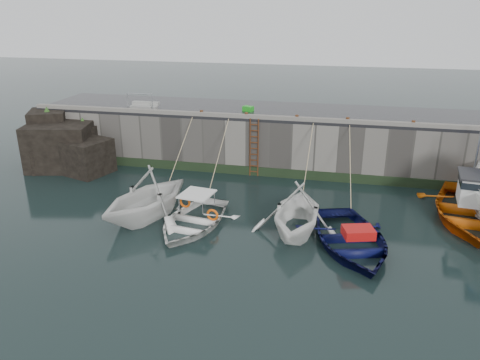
% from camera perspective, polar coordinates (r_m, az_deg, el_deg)
% --- Properties ---
extents(ground, '(120.00, 120.00, 0.00)m').
position_cam_1_polar(ground, '(16.64, 1.96, -11.58)').
color(ground, black).
rests_on(ground, ground).
extents(quay_back, '(30.00, 5.00, 3.00)m').
position_cam_1_polar(quay_back, '(27.47, 6.86, 4.97)').
color(quay_back, slate).
rests_on(quay_back, ground).
extents(road_back, '(30.00, 5.00, 0.16)m').
position_cam_1_polar(road_back, '(27.09, 7.00, 8.19)').
color(road_back, black).
rests_on(road_back, quay_back).
extents(kerb_back, '(30.00, 0.30, 0.20)m').
position_cam_1_polar(kerb_back, '(24.77, 6.45, 7.46)').
color(kerb_back, slate).
rests_on(kerb_back, road_back).
extents(algae_back, '(30.00, 0.08, 0.50)m').
position_cam_1_polar(algae_back, '(25.44, 6.13, 0.75)').
color(algae_back, black).
rests_on(algae_back, ground).
extents(rock_outcrop, '(5.85, 4.24, 3.41)m').
position_cam_1_polar(rock_outcrop, '(28.68, -20.61, 3.96)').
color(rock_outcrop, black).
rests_on(rock_outcrop, ground).
extents(ladder, '(0.51, 0.08, 3.20)m').
position_cam_1_polar(ladder, '(25.25, 1.72, 3.92)').
color(ladder, '#3F1E0F').
rests_on(ladder, ground).
extents(boat_near_white, '(5.79, 6.19, 2.62)m').
position_cam_1_polar(boat_near_white, '(21.21, -11.18, -4.48)').
color(boat_near_white, silver).
rests_on(boat_near_white, ground).
extents(boat_near_white_rope, '(0.04, 4.66, 3.10)m').
position_cam_1_polar(boat_near_white_rope, '(24.99, -7.21, -0.29)').
color(boat_near_white_rope, tan).
rests_on(boat_near_white_rope, ground).
extents(boat_near_blue, '(4.05, 5.19, 0.98)m').
position_cam_1_polar(boat_near_blue, '(20.17, -5.79, -5.53)').
color(boat_near_blue, white).
rests_on(boat_near_blue, ground).
extents(boat_near_blue_rope, '(0.04, 4.95, 3.10)m').
position_cam_1_polar(boat_near_blue_rope, '(24.21, -2.43, -0.84)').
color(boat_near_blue_rope, tan).
rests_on(boat_near_blue_rope, ground).
extents(boat_near_blacktrim, '(4.00, 4.62, 2.40)m').
position_cam_1_polar(boat_near_blacktrim, '(19.73, 6.84, -6.22)').
color(boat_near_blacktrim, white).
rests_on(boat_near_blacktrim, ground).
extents(boat_near_blacktrim_rope, '(0.04, 4.60, 3.10)m').
position_cam_1_polar(boat_near_blacktrim_rope, '(23.72, 7.97, -1.49)').
color(boat_near_blacktrim_rope, tan).
rests_on(boat_near_blacktrim_rope, ground).
extents(boat_near_navy, '(5.24, 6.29, 1.12)m').
position_cam_1_polar(boat_near_navy, '(18.97, 13.25, -7.82)').
color(boat_near_navy, '#090C39').
rests_on(boat_near_navy, ground).
extents(boat_near_navy_rope, '(0.04, 5.28, 3.10)m').
position_cam_1_polar(boat_near_navy_rope, '(23.32, 13.27, -2.27)').
color(boat_near_navy_rope, tan).
rests_on(boat_near_navy_rope, ground).
extents(boat_far_orange, '(5.44, 7.06, 4.35)m').
position_cam_1_polar(boat_far_orange, '(22.83, 26.34, -3.30)').
color(boat_far_orange, '#D7590B').
rests_on(boat_far_orange, ground).
extents(fish_crate, '(0.66, 0.54, 0.28)m').
position_cam_1_polar(fish_crate, '(26.81, 0.99, 8.69)').
color(fish_crate, green).
rests_on(fish_crate, road_back).
extents(railing, '(1.60, 1.05, 1.00)m').
position_cam_1_polar(railing, '(28.05, -11.54, 8.95)').
color(railing, '#A5A8AD').
rests_on(railing, road_back).
extents(bollard_a, '(0.18, 0.18, 0.28)m').
position_cam_1_polar(bollard_a, '(25.84, -4.71, 8.17)').
color(bollard_a, '#3F1E0F').
rests_on(bollard_a, road_back).
extents(bollard_b, '(0.18, 0.18, 0.28)m').
position_cam_1_polar(bollard_b, '(25.23, 0.78, 7.93)').
color(bollard_b, '#3F1E0F').
rests_on(bollard_b, road_back).
extents(bollard_c, '(0.18, 0.18, 0.28)m').
position_cam_1_polar(bollard_c, '(24.84, 6.95, 7.57)').
color(bollard_c, '#3F1E0F').
rests_on(bollard_c, road_back).
extents(bollard_d, '(0.18, 0.18, 0.28)m').
position_cam_1_polar(bollard_d, '(24.73, 12.99, 7.14)').
color(bollard_d, '#3F1E0F').
rests_on(bollard_d, road_back).
extents(bollard_e, '(0.18, 0.18, 0.28)m').
position_cam_1_polar(bollard_e, '(24.98, 20.37, 6.50)').
color(bollard_e, '#3F1E0F').
rests_on(bollard_e, road_back).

